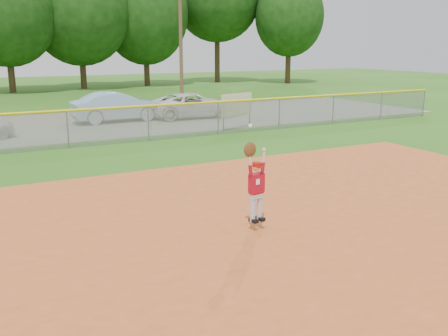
{
  "coord_description": "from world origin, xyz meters",
  "views": [
    {
      "loc": [
        -3.62,
        -10.05,
        3.97
      ],
      "look_at": [
        1.83,
        0.26,
        1.1
      ],
      "focal_mm": 40.0,
      "sensor_mm": 36.0,
      "label": 1
    }
  ],
  "objects_px": {
    "car_white_b": "(194,105)",
    "sponsor_sign": "(237,106)",
    "car_blue": "(118,107)",
    "ballplayer": "(256,182)"
  },
  "relations": [
    {
      "from": "car_white_b",
      "to": "sponsor_sign",
      "type": "height_order",
      "value": "sponsor_sign"
    },
    {
      "from": "car_blue",
      "to": "ballplayer",
      "type": "height_order",
      "value": "ballplayer"
    },
    {
      "from": "car_white_b",
      "to": "ballplayer",
      "type": "relative_size",
      "value": 2.27
    },
    {
      "from": "car_blue",
      "to": "sponsor_sign",
      "type": "relative_size",
      "value": 2.48
    },
    {
      "from": "car_blue",
      "to": "car_white_b",
      "type": "relative_size",
      "value": 0.97
    },
    {
      "from": "car_white_b",
      "to": "sponsor_sign",
      "type": "distance_m",
      "value": 4.75
    },
    {
      "from": "car_blue",
      "to": "ballplayer",
      "type": "distance_m",
      "value": 17.35
    },
    {
      "from": "sponsor_sign",
      "to": "car_blue",
      "type": "bearing_deg",
      "value": 129.47
    },
    {
      "from": "sponsor_sign",
      "to": "car_white_b",
      "type": "bearing_deg",
      "value": 91.62
    },
    {
      "from": "car_blue",
      "to": "car_white_b",
      "type": "distance_m",
      "value": 4.22
    }
  ]
}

